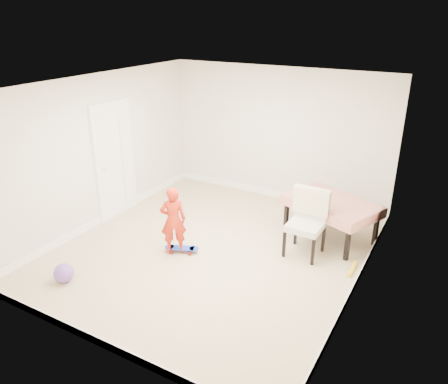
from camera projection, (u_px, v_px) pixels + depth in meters
The scene contains 17 objects.
ground at pixel (212, 250), 6.98m from camera, with size 5.00×5.00×0.00m, color tan.
ceiling at pixel (210, 86), 5.98m from camera, with size 4.50×5.00×0.04m, color silver.
wall_back at pixel (277, 135), 8.47m from camera, with size 4.50×0.04×2.60m, color silver.
wall_front at pixel (87, 246), 4.48m from camera, with size 4.50×0.04×2.60m, color silver.
wall_left at pixel (100, 151), 7.49m from camera, with size 0.04×5.00×2.60m, color silver.
wall_right at pixel (364, 204), 5.46m from camera, with size 0.04×5.00×2.60m, color silver.
door at pixel (114, 162), 7.83m from camera, with size 0.10×0.94×2.11m, color white.
baseboard_back at pixel (275, 194), 8.95m from camera, with size 4.50×0.02×0.12m, color white.
baseboard_front at pixel (100, 342), 4.95m from camera, with size 4.50×0.02×0.12m, color white.
baseboard_left at pixel (107, 216), 7.97m from camera, with size 0.02×5.00×0.12m, color white.
baseboard_right at pixel (353, 287), 5.94m from camera, with size 0.02×5.00×0.12m, color white.
dining_table at pixel (330, 219), 7.24m from camera, with size 1.45×0.92×0.68m, color #B00918, non-canonical shape.
dining_chair at pixel (305, 224), 6.66m from camera, with size 0.57×0.65×1.04m, color silver, non-canonical shape.
skateboard at pixel (182, 250), 6.90m from camera, with size 0.55×0.20×0.08m, color blue, non-canonical shape.
child at pixel (173, 222), 6.68m from camera, with size 0.39×0.26×1.08m, color red.
balloon at pixel (64, 273), 6.11m from camera, with size 0.28×0.28×0.28m, color #764BB4.
foam_toy at pixel (352, 269), 6.40m from camera, with size 0.06×0.06×0.40m, color yellow.
Camera 1 is at (3.16, -5.20, 3.54)m, focal length 35.00 mm.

